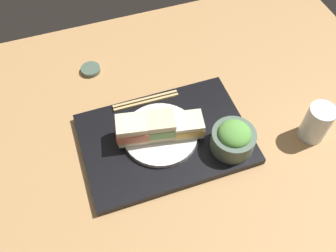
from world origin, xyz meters
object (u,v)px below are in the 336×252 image
object	(u,v)px
sandwich_middle	(160,126)
sandwich_far	(131,128)
chopsticks_pair	(146,101)
drinking_glass	(317,123)
sandwich_near	(188,125)
sandwich_plate	(160,134)
salad_bowl	(233,138)
small_sauce_dish	(91,70)

from	to	relation	value
sandwich_middle	sandwich_far	xyz separation A→B (cm)	(6.88, -1.51, 0.07)
chopsticks_pair	sandwich_middle	bearing A→B (deg)	91.13
drinking_glass	sandwich_near	bearing A→B (deg)	-17.68
sandwich_plate	salad_bowl	distance (cm)	18.39
small_sauce_dish	sandwich_near	bearing A→B (deg)	120.92
sandwich_middle	sandwich_far	distance (cm)	7.05
sandwich_near	chopsticks_pair	xyz separation A→B (cm)	(7.12, -13.37, -3.13)
drinking_glass	chopsticks_pair	bearing A→B (deg)	-31.44
sandwich_near	sandwich_far	bearing A→B (deg)	-12.39
sandwich_plate	salad_bowl	world-z (taller)	salad_bowl
sandwich_far	sandwich_near	bearing A→B (deg)	167.61
small_sauce_dish	salad_bowl	bearing A→B (deg)	125.64
sandwich_near	drinking_glass	world-z (taller)	drinking_glass
sandwich_far	salad_bowl	xyz separation A→B (cm)	(-22.73, 10.35, -0.72)
drinking_glass	small_sauce_dish	world-z (taller)	drinking_glass
drinking_glass	small_sauce_dish	bearing A→B (deg)	-39.74
salad_bowl	sandwich_plate	bearing A→B (deg)	-29.14
sandwich_far	salad_bowl	bearing A→B (deg)	155.53
sandwich_middle	drinking_glass	distance (cm)	39.37
salad_bowl	drinking_glass	distance (cm)	21.99
sandwich_near	sandwich_far	size ratio (longest dim) A/B	0.95
drinking_glass	sandwich_far	bearing A→B (deg)	-16.07
sandwich_plate	drinking_glass	distance (cm)	39.46
sandwich_plate	sandwich_near	distance (cm)	7.61
sandwich_near	drinking_glass	size ratio (longest dim) A/B	0.79
sandwich_near	small_sauce_dish	bearing A→B (deg)	-59.08
chopsticks_pair	drinking_glass	distance (cm)	44.56
sandwich_plate	sandwich_middle	bearing A→B (deg)	0.00
sandwich_plate	sandwich_far	distance (cm)	7.96
sandwich_middle	small_sauce_dish	size ratio (longest dim) A/B	1.53
sandwich_far	small_sauce_dish	bearing A→B (deg)	-79.88
sandwich_middle	chopsticks_pair	xyz separation A→B (cm)	(0.23, -11.86, -3.90)
sandwich_near	small_sauce_dish	distance (cm)	36.98
chopsticks_pair	small_sauce_dish	xyz separation A→B (cm)	(11.72, -18.09, -1.67)
sandwich_plate	sandwich_far	world-z (taller)	sandwich_far
sandwich_near	sandwich_far	xyz separation A→B (cm)	(13.77, -3.02, 0.84)
salad_bowl	chopsticks_pair	size ratio (longest dim) A/B	0.59
sandwich_far	small_sauce_dish	xyz separation A→B (cm)	(5.07, -28.43, -5.64)
sandwich_near	salad_bowl	distance (cm)	11.58
sandwich_plate	sandwich_middle	world-z (taller)	sandwich_middle
drinking_glass	salad_bowl	bearing A→B (deg)	-6.52
sandwich_plate	salad_bowl	bearing A→B (deg)	150.86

